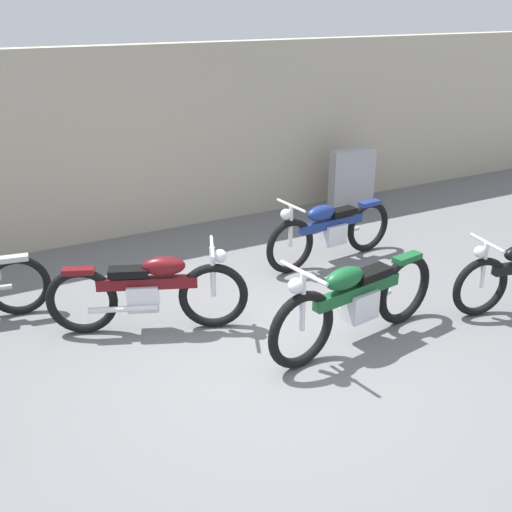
{
  "coord_description": "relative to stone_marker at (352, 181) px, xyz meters",
  "views": [
    {
      "loc": [
        -2.6,
        -4.47,
        3.26
      ],
      "look_at": [
        0.44,
        1.18,
        0.55
      ],
      "focal_mm": 42.75,
      "sensor_mm": 36.0,
      "label": 1
    }
  ],
  "objects": [
    {
      "name": "ground_plane",
      "position": [
        -3.38,
        -3.32,
        -0.51
      ],
      "size": [
        40.0,
        40.0,
        0.0
      ],
      "primitive_type": "plane",
      "color": "slate"
    },
    {
      "name": "building_wall",
      "position": [
        -3.38,
        0.76,
        0.83
      ],
      "size": [
        18.0,
        0.3,
        2.7
      ],
      "primitive_type": "cube",
      "color": "#B2A893",
      "rests_on": "ground_plane"
    },
    {
      "name": "stone_marker",
      "position": [
        0.0,
        0.0,
        0.0
      ],
      "size": [
        0.79,
        0.23,
        1.03
      ],
      "primitive_type": "cube",
      "rotation": [
        0.0,
        0.0,
        -0.04
      ],
      "color": "#9E9EA3",
      "rests_on": "ground_plane"
    },
    {
      "name": "motorcycle_maroon",
      "position": [
        -4.26,
        -2.24,
        -0.06
      ],
      "size": [
        1.97,
        1.0,
        0.94
      ],
      "rotation": [
        0.0,
        0.0,
        -0.4
      ],
      "color": "black",
      "rests_on": "ground_plane"
    },
    {
      "name": "motorcycle_green",
      "position": [
        -2.53,
        -3.48,
        -0.03
      ],
      "size": [
        2.22,
        0.67,
        1.0
      ],
      "rotation": [
        0.0,
        0.0,
        3.29
      ],
      "color": "black",
      "rests_on": "ground_plane"
    },
    {
      "name": "motorcycle_blue",
      "position": [
        -1.54,
        -1.61,
        -0.07
      ],
      "size": [
        2.05,
        0.57,
        0.92
      ],
      "rotation": [
        0.0,
        0.0,
        3.23
      ],
      "color": "black",
      "rests_on": "ground_plane"
    }
  ]
}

